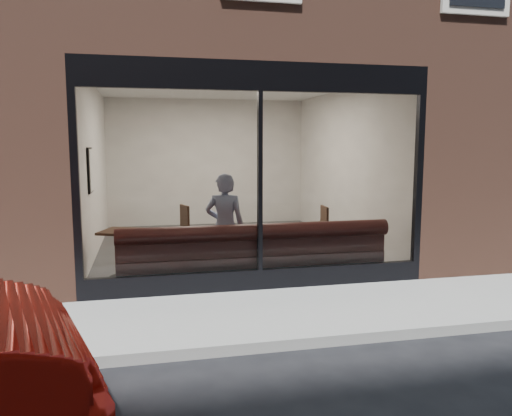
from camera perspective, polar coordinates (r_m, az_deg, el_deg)
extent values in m
plane|color=black|center=(5.41, 5.50, -15.38)|extent=(120.00, 120.00, 0.00)
cube|color=gray|center=(6.30, 2.63, -11.93)|extent=(40.00, 2.00, 0.01)
cube|color=gray|center=(5.34, 5.68, -14.98)|extent=(40.00, 0.10, 0.12)
cube|color=brown|center=(12.93, -22.35, 4.69)|extent=(2.50, 12.00, 3.20)
cube|color=brown|center=(13.81, 10.14, 5.27)|extent=(2.50, 12.00, 3.20)
cube|color=brown|center=(15.82, -6.91, 5.59)|extent=(5.00, 6.00, 3.20)
plane|color=#2D2D30|center=(10.08, -3.35, -4.46)|extent=(6.00, 6.00, 0.00)
plane|color=white|center=(9.92, -3.50, 13.76)|extent=(6.00, 6.00, 0.00)
plane|color=silver|center=(12.83, -5.56, 5.19)|extent=(5.00, 0.00, 5.00)
plane|color=silver|center=(9.79, -18.00, 4.18)|extent=(0.00, 6.00, 6.00)
plane|color=silver|center=(10.56, 10.08, 4.64)|extent=(0.00, 6.00, 6.00)
cube|color=black|center=(7.23, 0.43, -8.17)|extent=(5.00, 0.10, 0.30)
cube|color=black|center=(7.02, 0.46, 14.85)|extent=(5.00, 0.10, 0.40)
cube|color=black|center=(6.98, 0.44, 2.97)|extent=(0.06, 0.10, 2.50)
plane|color=white|center=(6.96, 0.50, 2.95)|extent=(4.80, 0.00, 4.80)
cube|color=#3C1616|center=(7.59, -0.25, -6.83)|extent=(4.00, 0.55, 0.45)
imported|color=#95A4CA|center=(7.66, -3.57, -2.15)|extent=(0.68, 0.54, 1.64)
cube|color=black|center=(7.97, -15.08, -2.61)|extent=(0.77, 0.77, 0.04)
cube|color=black|center=(8.32, 7.01, -1.99)|extent=(0.68, 0.68, 0.04)
cube|color=black|center=(9.38, -9.18, -4.06)|extent=(0.48, 0.48, 0.04)
cube|color=black|center=(9.25, 6.64, -4.19)|extent=(0.45, 0.45, 0.04)
cube|color=white|center=(8.85, -18.32, 4.13)|extent=(0.02, 0.53, 0.70)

